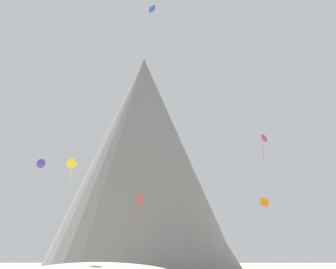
% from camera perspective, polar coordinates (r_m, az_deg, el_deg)
% --- Properties ---
extents(rock_massif, '(56.60, 52.90, 56.35)m').
position_cam_1_polar(rock_massif, '(108.95, -3.03, -4.82)').
color(rock_massif, slate).
rests_on(rock_massif, ground_plane).
extents(kite_magenta_mid, '(1.67, 1.45, 4.66)m').
position_cam_1_polar(kite_magenta_mid, '(75.96, 13.07, -0.58)').
color(kite_magenta_mid, '#D1339E').
extents(kite_red_low, '(0.66, 0.62, 5.46)m').
position_cam_1_polar(kite_red_low, '(67.07, -3.93, -9.69)').
color(kite_red_low, red).
extents(kite_blue_high, '(0.89, 0.97, 1.28)m').
position_cam_1_polar(kite_blue_high, '(64.55, -2.21, 16.92)').
color(kite_blue_high, blue).
extents(kite_orange_low, '(2.04, 1.00, 3.69)m').
position_cam_1_polar(kite_orange_low, '(85.50, 13.15, -9.14)').
color(kite_orange_low, orange).
extents(kite_yellow_mid, '(1.33, 0.44, 3.32)m').
position_cam_1_polar(kite_yellow_mid, '(57.17, -13.13, -3.97)').
color(kite_yellow_mid, yellow).
extents(kite_indigo_mid, '(1.87, 0.45, 1.86)m').
position_cam_1_polar(kite_indigo_mid, '(87.20, -17.14, -3.82)').
color(kite_indigo_mid, '#5138B2').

